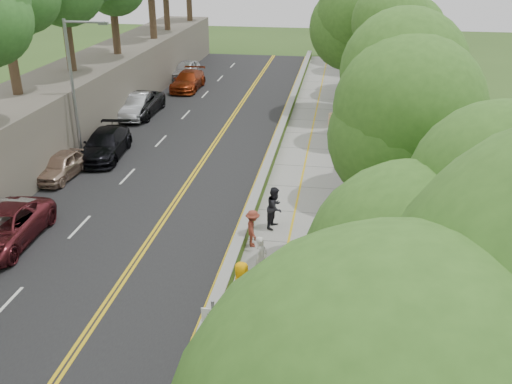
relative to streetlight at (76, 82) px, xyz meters
name	(u,v)px	position (x,y,z in m)	size (l,w,h in m)	color
ground	(205,325)	(10.46, -14.00, -4.64)	(140.00, 140.00, 0.00)	#33511E
road	(175,159)	(5.06, 1.00, -4.62)	(11.20, 66.00, 0.04)	black
sidewalk	(311,167)	(13.01, 1.00, -4.61)	(4.20, 66.00, 0.05)	gray
jersey_barrier	(270,160)	(10.71, 1.00, -4.34)	(0.42, 66.00, 0.60)	#7FD714
rock_embankment	(41,121)	(-3.04, 1.00, -2.64)	(5.00, 66.00, 4.00)	#595147
chainlink_fence	(349,153)	(15.11, 1.00, -3.64)	(0.04, 66.00, 2.00)	slate
trees_fenceside	(404,43)	(17.46, 1.00, 2.36)	(7.00, 66.00, 14.00)	#447B28
streetlight	(76,82)	(0.00, 0.00, 0.00)	(2.52, 0.22, 8.00)	gray
signpost	(214,338)	(11.51, -17.02, -2.68)	(0.62, 0.09, 3.10)	gray
construction_barrel	(332,120)	(13.97, 8.75, -4.13)	(0.56, 0.56, 0.92)	orange
concrete_block	(337,276)	(14.76, -11.00, -4.20)	(1.18, 0.88, 0.78)	gray
car_2	(3,228)	(0.89, -9.97, -3.84)	(2.51, 5.44, 1.51)	maroon
car_3	(105,144)	(0.95, 0.74, -3.82)	(2.18, 5.37, 1.56)	black
car_4	(61,166)	(-0.14, -2.66, -3.91)	(1.62, 4.03, 1.37)	tan
car_5	(136,105)	(-0.14, 8.99, -3.77)	(1.76, 5.04, 1.66)	#A2A3A9
car_6	(138,104)	(-0.11, 9.40, -3.80)	(2.67, 5.79, 1.61)	black
car_7	(188,81)	(1.46, 17.44, -3.83)	(2.15, 5.29, 1.54)	#923011
car_8	(186,70)	(0.17, 21.54, -3.80)	(1.89, 4.69, 1.60)	silver
painter_0	(242,286)	(11.55, -13.00, -3.66)	(0.91, 0.59, 1.87)	#F8A604
painter_1	(261,258)	(11.91, -10.88, -3.72)	(0.63, 0.41, 1.73)	silver
painter_2	(275,207)	(11.91, -6.65, -3.63)	(0.93, 0.72, 1.91)	black
painter_3	(253,228)	(11.21, -8.50, -3.78)	(1.05, 0.60, 1.62)	brown
person_far	(342,138)	(14.66, 3.57, -3.64)	(1.11, 0.46, 1.89)	black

